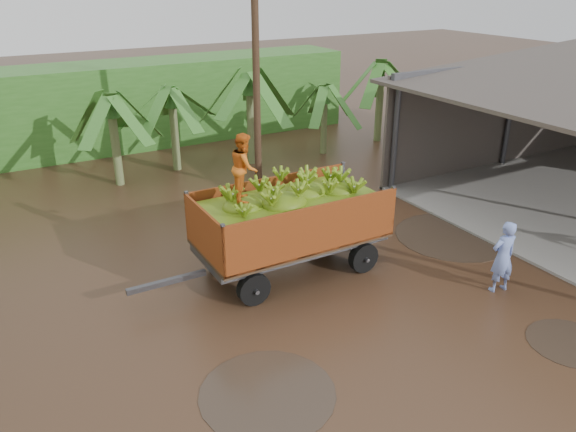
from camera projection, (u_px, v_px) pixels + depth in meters
name	position (u px, v px, depth m)	size (l,w,h in m)	color
ground	(368.00, 305.00, 13.18)	(100.00, 100.00, 0.00)	black
hedge_north	(110.00, 106.00, 24.31)	(22.00, 3.00, 3.60)	#2D661E
banana_trailer	(290.00, 219.00, 14.14)	(6.64, 2.33, 3.82)	#AE4918
man_blue	(503.00, 257.00, 13.42)	(0.67, 0.44, 1.83)	#758CD6
utility_pole	(256.00, 81.00, 18.47)	(1.20, 0.24, 7.63)	#47301E
banana_plants	(64.00, 178.00, 15.70)	(23.72, 20.01, 4.45)	#2D661E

